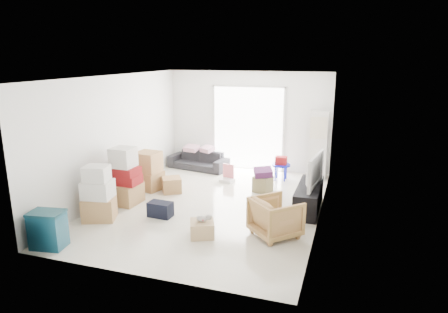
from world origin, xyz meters
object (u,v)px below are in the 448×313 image
Objects in this scene: television at (310,182)px; ottoman at (263,184)px; storage_bins at (48,230)px; wood_crate at (202,229)px; kids_table at (281,163)px; ac_tower at (318,145)px; tv_console at (309,197)px; sofa at (198,157)px; armchair at (276,215)px.

television is 1.44m from ottoman.
wood_crate is at bearing 27.67° from storage_bins.
television reaches higher than kids_table.
ottoman is (-1.09, -1.49, -0.69)m from ac_tower.
tv_console is at bearing -63.40° from kids_table.
ac_tower is 2.77× the size of storage_bins.
tv_console is (0.05, -2.26, -0.62)m from ac_tower.
sofa is 2.40m from kids_table.
sofa is at bearing 173.14° from kids_table.
storage_bins is 1.53× the size of wood_crate.
armchair is 1.21× the size of storage_bins.
television is 0.68× the size of sofa.
armchair is at bearing -95.52° from ac_tower.
storage_bins is (-3.90, -3.07, -0.27)m from television.
ac_tower is at bearing 91.27° from tv_console.
storage_bins is 1.70× the size of ottoman.
tv_console is 1.35× the size of television.
tv_console is at bearing 38.20° from storage_bins.
sofa is at bearing 64.75° from television.
kids_table reaches higher than tv_console.
ottoman is at bearing -22.14° from sofa.
armchair is 1.85× the size of wood_crate.
storage_bins is 4.73m from ottoman.
television reaches higher than sofa.
wood_crate is (2.26, 1.19, -0.18)m from storage_bins.
armchair is at bearing 171.75° from television.
television is at bearing 49.00° from wood_crate.
tv_console is 2.44× the size of storage_bins.
tv_console is 1.38m from ottoman.
tv_console is 0.33m from television.
kids_table is at bearing -36.86° from armchair.
storage_bins is at bearing -125.84° from ac_tower.
kids_table is 1.48× the size of wood_crate.
armchair is 1.25× the size of kids_table.
kids_table is at bearing 58.60° from storage_bins.
ottoman is at bearing -27.40° from armchair.
storage_bins reaches higher than tv_console.
ac_tower is 2.86× the size of kids_table.
kids_table reaches higher than ottoman.
armchair is (-0.36, -3.72, -0.49)m from ac_tower.
ottoman is at bearing 63.42° from television.
television reaches higher than tv_console.
ottoman is at bearing 54.31° from storage_bins.
television is at bearing -88.73° from ac_tower.
tv_console is 3.91m from sofa.
tv_console is 0.92× the size of sofa.
tv_console is 4.96m from storage_bins.
kids_table is at bearing 78.96° from wood_crate.
ottoman is (2.15, -1.34, -0.14)m from sofa.
ac_tower is 4.22× the size of wood_crate.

